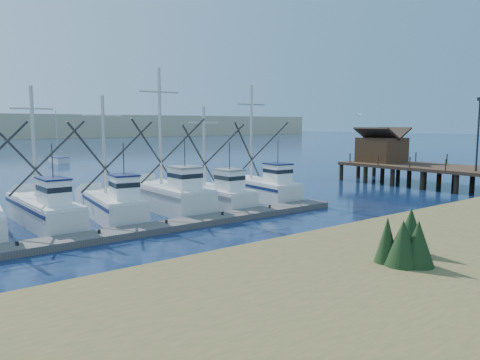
# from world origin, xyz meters

# --- Properties ---
(ground) EXTENTS (500.00, 500.00, 0.00)m
(ground) POSITION_xyz_m (0.00, 0.00, 0.00)
(ground) COLOR #0D1D3D
(ground) RESTS_ON ground
(shore_bank) EXTENTS (40.00, 10.00, 1.60)m
(shore_bank) POSITION_xyz_m (-8.00, -10.00, 0.80)
(shore_bank) COLOR #4C422D
(shore_bank) RESTS_ON ground
(floating_dock) EXTENTS (27.79, 2.02, 0.37)m
(floating_dock) POSITION_xyz_m (-9.22, 5.40, 0.19)
(floating_dock) COLOR #58524F
(floating_dock) RESTS_ON ground
(timber_pier) EXTENTS (7.00, 20.00, 8.00)m
(timber_pier) POSITION_xyz_m (21.50, 8.46, 2.57)
(timber_pier) COLOR black
(timber_pier) RESTS_ON ground
(trawler_fleet) EXTENTS (27.53, 8.81, 9.98)m
(trawler_fleet) POSITION_xyz_m (-8.97, 10.20, 0.98)
(trawler_fleet) COLOR silver
(trawler_fleet) RESTS_ON ground
(sailboat_near) EXTENTS (1.78, 5.32, 8.10)m
(sailboat_near) POSITION_xyz_m (1.09, 56.39, 0.50)
(sailboat_near) COLOR silver
(sailboat_near) RESTS_ON ground
(flying_gull) EXTENTS (1.12, 0.21, 0.21)m
(flying_gull) POSITION_xyz_m (14.55, 9.77, 6.92)
(flying_gull) COLOR white
(flying_gull) RESTS_ON ground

